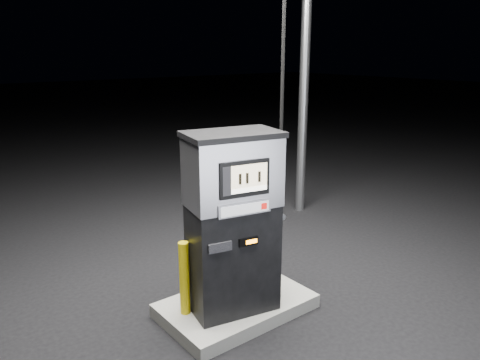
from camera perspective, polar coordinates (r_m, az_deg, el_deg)
ground at (r=5.37m, az=-0.46°, el=-15.75°), size 80.00×80.00×0.00m
pump_island at (r=5.33m, az=-0.46°, el=-15.06°), size 1.60×1.00×0.15m
fuel_dispenser at (r=4.74m, az=-0.84°, el=-5.10°), size 1.09×0.74×3.92m
bollard_left at (r=4.91m, az=-6.79°, el=-11.81°), size 0.11×0.11×0.79m
bollard_right at (r=5.54m, az=3.07°, el=-8.08°), size 0.13×0.13×0.84m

